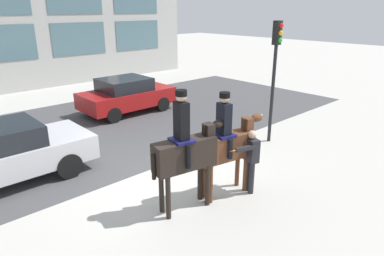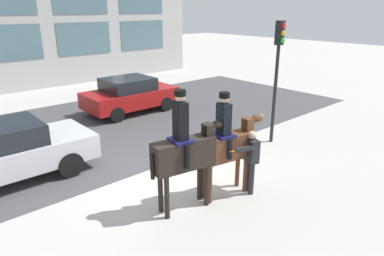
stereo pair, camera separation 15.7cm
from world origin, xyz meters
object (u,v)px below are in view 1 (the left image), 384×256
(mounted_horse_companion, at_px, (227,143))
(street_car_far_lane, at_px, (127,95))
(traffic_light, at_px, (275,63))
(mounted_horse_lead, at_px, (186,151))
(pedestrian_bystander, at_px, (250,157))

(mounted_horse_companion, relative_size, street_car_far_lane, 0.65)
(mounted_horse_companion, distance_m, traffic_light, 4.13)
(mounted_horse_companion, bearing_deg, mounted_horse_lead, -177.64)
(mounted_horse_lead, bearing_deg, mounted_horse_companion, 2.04)
(mounted_horse_lead, height_order, street_car_far_lane, mounted_horse_lead)
(mounted_horse_lead, distance_m, traffic_light, 5.10)
(pedestrian_bystander, height_order, traffic_light, traffic_light)
(traffic_light, bearing_deg, mounted_horse_lead, -166.41)
(mounted_horse_companion, height_order, traffic_light, traffic_light)
(mounted_horse_lead, bearing_deg, street_car_far_lane, 77.04)
(pedestrian_bystander, xyz_separation_m, traffic_light, (3.21, 1.68, 1.69))
(mounted_horse_lead, xyz_separation_m, mounted_horse_companion, (1.14, -0.16, -0.09))
(pedestrian_bystander, relative_size, street_car_far_lane, 0.41)
(mounted_horse_lead, bearing_deg, traffic_light, 23.73)
(street_car_far_lane, height_order, traffic_light, traffic_light)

